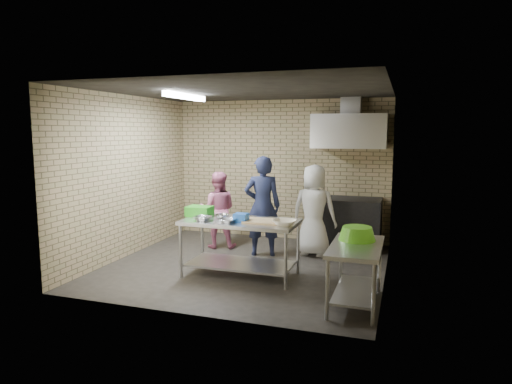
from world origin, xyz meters
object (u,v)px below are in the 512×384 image
(green_basin, at_px, (357,233))
(bottle_red, at_px, (353,135))
(side_counter, at_px, (355,275))
(man_navy, at_px, (262,206))
(bottle_green, at_px, (376,136))
(woman_pink, at_px, (218,210))
(woman_white, at_px, (314,210))
(stove, at_px, (347,223))
(blue_tub, at_px, (241,218))
(prep_table, at_px, (240,248))
(green_crate, at_px, (200,211))

(green_basin, bearing_deg, bottle_red, 97.90)
(side_counter, xyz_separation_m, man_navy, (-1.75, 1.78, 0.47))
(side_counter, xyz_separation_m, bottle_green, (0.00, 2.99, 1.64))
(woman_pink, bearing_deg, woman_white, 164.25)
(stove, bearing_deg, woman_pink, -161.89)
(man_navy, bearing_deg, woman_pink, -33.48)
(woman_pink, bearing_deg, man_navy, 148.85)
(blue_tub, distance_m, woman_white, 1.71)
(side_counter, bearing_deg, stove, 99.29)
(green_basin, xyz_separation_m, bottle_red, (-0.38, 2.74, 1.19))
(prep_table, bearing_deg, bottle_green, 54.25)
(prep_table, xyz_separation_m, bottle_red, (1.31, 2.38, 1.62))
(prep_table, xyz_separation_m, blue_tub, (0.05, -0.10, 0.47))
(prep_table, xyz_separation_m, man_navy, (-0.03, 1.17, 0.43))
(blue_tub, distance_m, green_basin, 1.66)
(prep_table, distance_m, bottle_red, 3.16)
(man_navy, bearing_deg, bottle_red, -157.12)
(bottle_green, distance_m, woman_pink, 3.13)
(side_counter, height_order, man_navy, man_navy)
(woman_white, bearing_deg, man_navy, 22.42)
(prep_table, xyz_separation_m, stove, (1.26, 2.14, 0.04))
(woman_pink, bearing_deg, bottle_red, -173.56)
(bottle_green, bearing_deg, blue_tub, -123.85)
(side_counter, bearing_deg, man_navy, 134.37)
(side_counter, relative_size, bottle_green, 8.00)
(blue_tub, bearing_deg, stove, 61.57)
(man_navy, relative_size, woman_pink, 1.23)
(green_basin, height_order, woman_white, woman_white)
(green_basin, height_order, man_navy, man_navy)
(prep_table, relative_size, green_basin, 3.59)
(prep_table, distance_m, blue_tub, 0.49)
(green_basin, bearing_deg, green_crate, 168.61)
(side_counter, relative_size, blue_tub, 6.53)
(woman_pink, height_order, woman_white, woman_white)
(woman_white, bearing_deg, green_basin, 121.12)
(bottle_red, bearing_deg, green_basin, -82.10)
(green_basin, distance_m, woman_white, 2.01)
(bottle_green, bearing_deg, prep_table, -125.75)
(green_crate, xyz_separation_m, woman_pink, (-0.26, 1.29, -0.21))
(prep_table, relative_size, blue_tub, 9.00)
(bottle_red, distance_m, bottle_green, 0.40)
(side_counter, xyz_separation_m, green_basin, (-0.02, 0.25, 0.46))
(blue_tub, relative_size, green_basin, 0.40)
(stove, relative_size, green_crate, 3.27)
(bottle_green, height_order, woman_pink, bottle_green)
(green_crate, height_order, blue_tub, green_crate)
(stove, relative_size, woman_pink, 0.87)
(bottle_green, bearing_deg, bottle_red, 180.00)
(bottle_green, height_order, woman_white, bottle_green)
(man_navy, xyz_separation_m, woman_pink, (-0.92, 0.24, -0.16))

